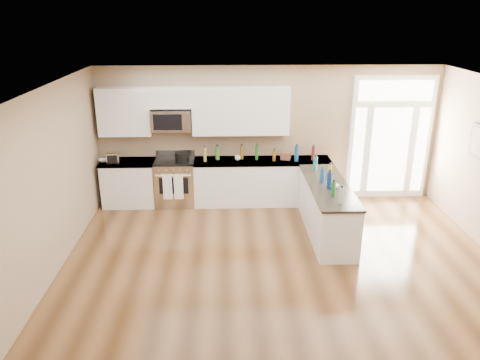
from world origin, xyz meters
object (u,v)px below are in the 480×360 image
object	(u,v)px
toaster_oven	(113,158)
stockpot	(182,157)
peninsula_cabinet	(327,211)
kitchen_range	(175,182)

from	to	relation	value
toaster_oven	stockpot	bearing A→B (deg)	-3.42
peninsula_cabinet	toaster_oven	xyz separation A→B (m)	(-4.05, 1.35, 0.61)
peninsula_cabinet	kitchen_range	world-z (taller)	kitchen_range
kitchen_range	toaster_oven	distance (m)	1.33
stockpot	toaster_oven	size ratio (longest dim) A/B	1.11
peninsula_cabinet	kitchen_range	distance (m)	3.20
stockpot	peninsula_cabinet	bearing A→B (deg)	-26.69
peninsula_cabinet	stockpot	bearing A→B (deg)	153.31
kitchen_range	toaster_oven	world-z (taller)	toaster_oven
kitchen_range	stockpot	xyz separation A→B (m)	(0.16, -0.10, 0.58)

